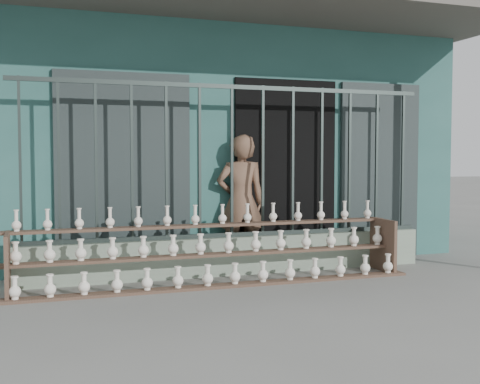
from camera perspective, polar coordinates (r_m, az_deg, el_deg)
name	(u,v)px	position (r m, az deg, el deg)	size (l,w,h in m)	color
ground	(273,298)	(6.04, 3.11, -10.04)	(60.00, 60.00, 0.00)	slate
workshop_building	(177,143)	(9.93, -6.03, 4.61)	(7.40, 6.60, 3.21)	#2C5E58
parapet_wall	(232,255)	(7.20, -0.78, -6.04)	(5.00, 0.20, 0.45)	gray
security_fence	(232,161)	(7.10, -0.78, 2.95)	(5.00, 0.04, 1.80)	#283330
shelf_rack	(215,250)	(6.69, -2.37, -5.56)	(4.50, 0.68, 0.85)	brown
elderly_woman	(241,202)	(7.50, 0.09, -0.95)	(0.61, 0.40, 1.67)	brown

